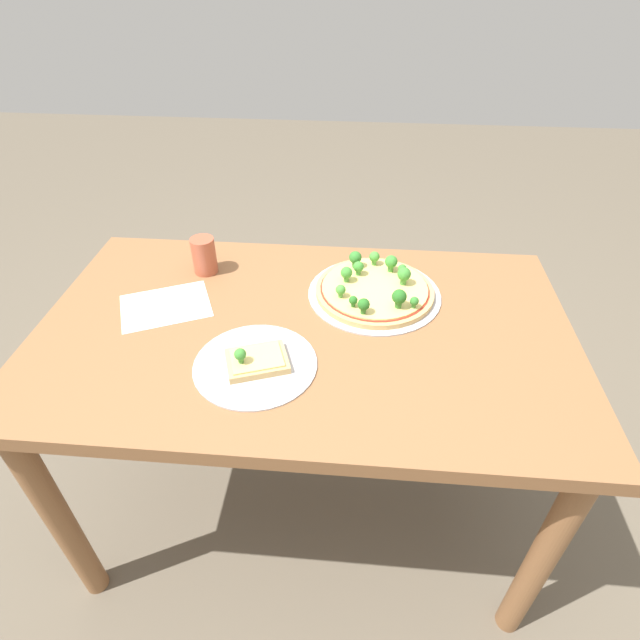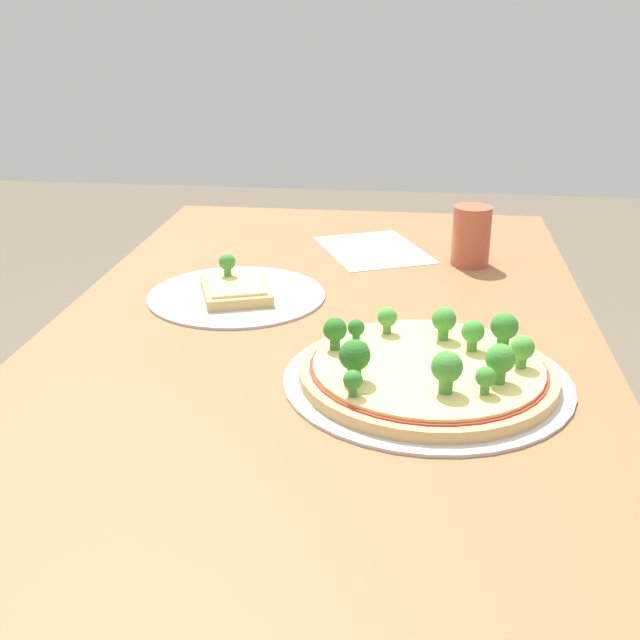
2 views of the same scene
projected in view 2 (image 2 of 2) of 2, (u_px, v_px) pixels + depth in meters
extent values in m
cube|color=brown|center=(323.00, 335.00, 1.11)|extent=(1.26, 0.75, 0.04)
cylinder|color=brown|center=(214.00, 378.00, 1.80)|extent=(0.06, 0.06, 0.69)
cylinder|color=brown|center=(498.00, 394.00, 1.73)|extent=(0.06, 0.06, 0.69)
cylinder|color=#B7B7BC|center=(427.00, 380.00, 0.94)|extent=(0.34, 0.34, 0.00)
cylinder|color=tan|center=(427.00, 373.00, 0.93)|extent=(0.30, 0.30, 0.01)
cylinder|color=#A82D1E|center=(428.00, 367.00, 0.93)|extent=(0.28, 0.28, 0.00)
cylinder|color=#EACC75|center=(428.00, 365.00, 0.93)|extent=(0.27, 0.27, 0.00)
sphere|color=#286B23|center=(356.00, 328.00, 0.98)|extent=(0.02, 0.02, 0.02)
cylinder|color=#37742D|center=(356.00, 338.00, 0.98)|extent=(0.01, 0.01, 0.01)
sphere|color=#3D8933|center=(447.00, 367.00, 0.85)|extent=(0.03, 0.03, 0.03)
cylinder|color=#488E3A|center=(446.00, 386.00, 0.86)|extent=(0.02, 0.02, 0.02)
sphere|color=#337A2D|center=(504.00, 326.00, 0.96)|extent=(0.03, 0.03, 0.03)
cylinder|color=#3F8136|center=(503.00, 343.00, 0.96)|extent=(0.01, 0.01, 0.01)
sphere|color=#3D8933|center=(444.00, 319.00, 0.98)|extent=(0.03, 0.03, 0.03)
cylinder|color=#488E3A|center=(443.00, 334.00, 0.99)|extent=(0.01, 0.01, 0.01)
sphere|color=#479338|center=(522.00, 348.00, 0.91)|extent=(0.03, 0.03, 0.03)
cylinder|color=#51973E|center=(521.00, 362.00, 0.92)|extent=(0.01, 0.01, 0.01)
sphere|color=#479338|center=(387.00, 317.00, 1.00)|extent=(0.02, 0.02, 0.02)
cylinder|color=#51973E|center=(387.00, 329.00, 1.01)|extent=(0.01, 0.01, 0.01)
sphere|color=#286B23|center=(355.00, 355.00, 0.87)|extent=(0.04, 0.04, 0.04)
cylinder|color=#37742D|center=(354.00, 374.00, 0.88)|extent=(0.02, 0.02, 0.02)
sphere|color=#3D8933|center=(473.00, 331.00, 0.95)|extent=(0.03, 0.03, 0.03)
cylinder|color=#488E3A|center=(472.00, 345.00, 0.96)|extent=(0.01, 0.01, 0.01)
sphere|color=#3D8933|center=(500.00, 359.00, 0.87)|extent=(0.03, 0.03, 0.03)
cylinder|color=#488E3A|center=(499.00, 376.00, 0.88)|extent=(0.01, 0.01, 0.01)
sphere|color=#3D8933|center=(486.00, 377.00, 0.85)|extent=(0.02, 0.02, 0.02)
cylinder|color=#488E3A|center=(485.00, 389.00, 0.85)|extent=(0.01, 0.01, 0.01)
sphere|color=#286B23|center=(335.00, 329.00, 0.96)|extent=(0.03, 0.03, 0.03)
cylinder|color=#37742D|center=(335.00, 344.00, 0.96)|extent=(0.01, 0.01, 0.01)
sphere|color=#337A2D|center=(353.00, 380.00, 0.84)|extent=(0.02, 0.02, 0.02)
cylinder|color=#3F8136|center=(353.00, 392.00, 0.85)|extent=(0.01, 0.01, 0.01)
cylinder|color=#B7B7BC|center=(237.00, 295.00, 1.20)|extent=(0.27, 0.27, 0.00)
cube|color=tan|center=(236.00, 290.00, 1.19)|extent=(0.15, 0.13, 0.02)
cube|color=#EACC75|center=(236.00, 284.00, 1.19)|extent=(0.13, 0.11, 0.00)
sphere|color=#3D8933|center=(227.00, 262.00, 1.21)|extent=(0.03, 0.03, 0.03)
cylinder|color=#488E3A|center=(228.00, 272.00, 1.22)|extent=(0.01, 0.01, 0.01)
cylinder|color=#AD5138|center=(471.00, 236.00, 1.33)|extent=(0.06, 0.06, 0.10)
cube|color=white|center=(373.00, 250.00, 1.42)|extent=(0.26, 0.23, 0.00)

